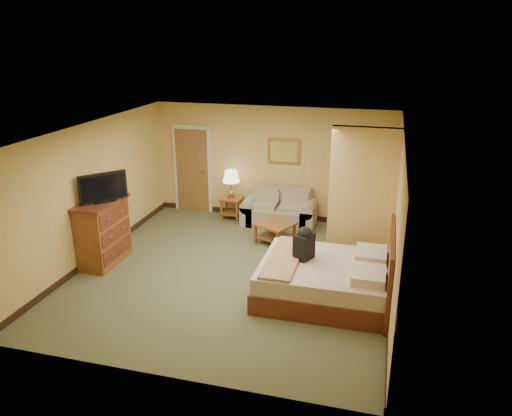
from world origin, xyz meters
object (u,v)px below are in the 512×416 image
(loveseat, at_px, (279,213))
(bed, at_px, (331,279))
(dresser, at_px, (103,232))
(coffee_table, at_px, (275,229))

(loveseat, xyz_separation_m, bed, (1.54, -3.02, 0.06))
(bed, bearing_deg, loveseat, 117.07)
(loveseat, bearing_deg, bed, -62.93)
(loveseat, bearing_deg, dresser, -134.56)
(loveseat, distance_m, bed, 3.39)
(bed, bearing_deg, coffee_table, 125.40)
(loveseat, xyz_separation_m, dresser, (-2.75, -2.79, 0.35))
(coffee_table, distance_m, dresser, 3.39)
(dresser, bearing_deg, loveseat, 45.44)
(loveseat, relative_size, dresser, 1.34)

